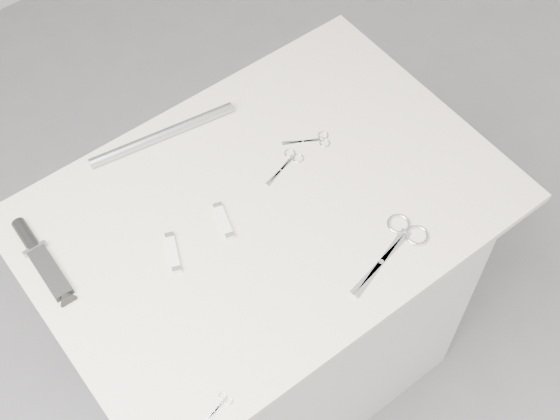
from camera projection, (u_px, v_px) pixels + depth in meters
ground at (270, 372)px, 2.42m from camera, size 4.00×4.00×0.01m
plinth at (269, 306)px, 2.04m from camera, size 0.90×0.60×0.90m
display_board at (266, 208)px, 1.66m from camera, size 1.00×0.70×0.02m
large_shears at (398, 241)px, 1.60m from camera, size 0.22×0.11×0.01m
embroidery_scissors_a at (288, 162)px, 1.71m from camera, size 0.11×0.06×0.00m
embroidery_scissors_b at (314, 140)px, 1.74m from camera, size 0.10×0.08×0.00m
tiny_scissors at (220, 406)px, 1.40m from camera, size 0.07×0.03×0.00m
sheathed_knife at (39, 255)px, 1.57m from camera, size 0.05×0.21×0.03m
pocket_knife_a at (173, 252)px, 1.58m from camera, size 0.05×0.09×0.01m
pocket_knife_b at (224, 221)px, 1.62m from camera, size 0.04×0.09×0.01m
metal_rail at (162, 135)px, 1.74m from camera, size 0.34×0.08×0.02m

